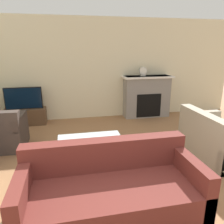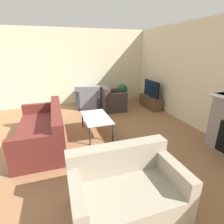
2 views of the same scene
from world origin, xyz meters
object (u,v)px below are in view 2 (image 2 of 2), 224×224
(couch_sectional, at_px, (44,132))
(coffee_table, at_px, (96,118))
(armchair_by_window, at_px, (89,99))
(potted_plant, at_px, (122,92))
(couch_loveseat, at_px, (126,192))
(tv, at_px, (151,89))
(armchair_accent, at_px, (112,101))

(couch_sectional, height_order, coffee_table, couch_sectional)
(armchair_by_window, bearing_deg, potted_plant, -158.40)
(coffee_table, bearing_deg, couch_sectional, -85.29)
(couch_loveseat, bearing_deg, armchair_by_window, 84.72)
(couch_loveseat, distance_m, armchair_by_window, 4.47)
(tv, relative_size, armchair_by_window, 0.87)
(armchair_accent, bearing_deg, potted_plant, -40.83)
(coffee_table, height_order, potted_plant, potted_plant)
(armchair_accent, bearing_deg, coffee_table, 152.33)
(couch_loveseat, height_order, armchair_by_window, same)
(armchair_by_window, bearing_deg, couch_sectional, 72.46)
(couch_loveseat, height_order, potted_plant, couch_loveseat)
(coffee_table, relative_size, potted_plant, 1.45)
(couch_loveseat, distance_m, armchair_accent, 4.05)
(couch_loveseat, xyz_separation_m, coffee_table, (-2.28, 0.17, 0.11))
(couch_sectional, relative_size, coffee_table, 1.93)
(coffee_table, xyz_separation_m, potted_plant, (-2.31, 1.59, 0.02))
(tv, xyz_separation_m, armchair_by_window, (-0.75, -2.08, -0.40))
(potted_plant, bearing_deg, couch_sectional, -49.31)
(couch_loveseat, bearing_deg, coffee_table, 85.86)
(couch_sectional, bearing_deg, coffee_table, 94.71)
(couch_loveseat, height_order, armchair_accent, same)
(couch_sectional, distance_m, armchair_accent, 2.75)
(couch_loveseat, bearing_deg, couch_sectional, 115.71)
(couch_loveseat, height_order, coffee_table, couch_loveseat)
(armchair_accent, xyz_separation_m, coffee_table, (1.62, -0.94, 0.10))
(tv, distance_m, armchair_accent, 1.46)
(couch_loveseat, relative_size, armchair_by_window, 1.32)
(couch_loveseat, xyz_separation_m, armchair_by_window, (-4.45, 0.41, 0.01))
(coffee_table, bearing_deg, potted_plant, 145.50)
(couch_loveseat, distance_m, potted_plant, 4.92)
(couch_sectional, bearing_deg, potted_plant, 130.69)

